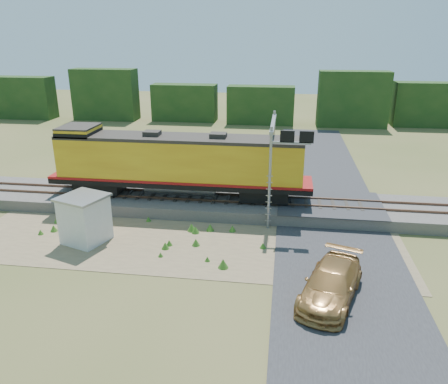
# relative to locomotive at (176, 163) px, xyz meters

# --- Properties ---
(ground) EXTENTS (140.00, 140.00, 0.00)m
(ground) POSITION_rel_locomotive_xyz_m (3.67, -6.00, -3.29)
(ground) COLOR #475123
(ground) RESTS_ON ground
(ballast) EXTENTS (70.00, 5.00, 0.80)m
(ballast) POSITION_rel_locomotive_xyz_m (3.67, -0.00, -2.89)
(ballast) COLOR slate
(ballast) RESTS_ON ground
(rails) EXTENTS (70.00, 1.54, 0.16)m
(rails) POSITION_rel_locomotive_xyz_m (3.67, -0.00, -2.41)
(rails) COLOR brown
(rails) RESTS_ON ballast
(dirt_shoulder) EXTENTS (26.00, 8.00, 0.03)m
(dirt_shoulder) POSITION_rel_locomotive_xyz_m (1.67, -5.50, -3.27)
(dirt_shoulder) COLOR #8C7754
(dirt_shoulder) RESTS_ON ground
(road) EXTENTS (7.00, 66.00, 0.86)m
(road) POSITION_rel_locomotive_xyz_m (10.67, -5.26, -3.20)
(road) COLOR #38383A
(road) RESTS_ON ground
(tree_line_north) EXTENTS (130.00, 3.00, 6.50)m
(tree_line_north) POSITION_rel_locomotive_xyz_m (3.67, 32.00, -0.22)
(tree_line_north) COLOR #193814
(tree_line_north) RESTS_ON ground
(weed_clumps) EXTENTS (15.00, 6.20, 0.56)m
(weed_clumps) POSITION_rel_locomotive_xyz_m (0.17, -5.90, -3.29)
(weed_clumps) COLOR #366A1E
(weed_clumps) RESTS_ON ground
(locomotive) EXTENTS (18.27, 2.79, 4.71)m
(locomotive) POSITION_rel_locomotive_xyz_m (0.00, 0.00, 0.00)
(locomotive) COLOR black
(locomotive) RESTS_ON rails
(shed) EXTENTS (3.09, 3.09, 2.88)m
(shed) POSITION_rel_locomotive_xyz_m (-4.01, -6.14, -1.83)
(shed) COLOR silver
(shed) RESTS_ON ground
(signal_gantry) EXTENTS (2.60, 6.20, 6.56)m
(signal_gantry) POSITION_rel_locomotive_xyz_m (6.95, -0.65, 1.67)
(signal_gantry) COLOR gray
(signal_gantry) RESTS_ON ground
(car) EXTENTS (3.82, 5.87, 1.58)m
(car) POSITION_rel_locomotive_xyz_m (9.86, -10.27, -2.49)
(car) COLOR #AB7A3F
(car) RESTS_ON ground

